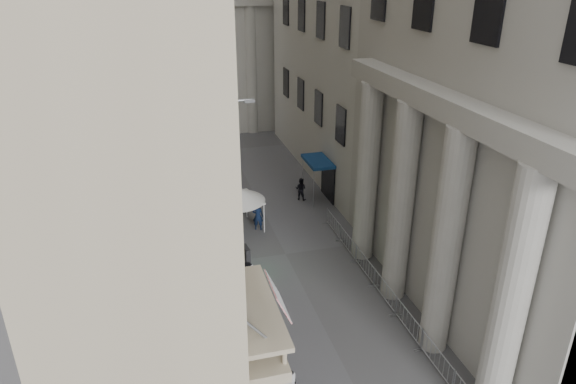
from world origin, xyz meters
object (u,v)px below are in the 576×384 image
at_px(street_lamp, 212,168).
at_px(pedestrian_b, 301,189).
at_px(security_tent, 243,196).
at_px(info_kiosk, 247,261).
at_px(pedestrian_a, 258,216).

height_order(street_lamp, pedestrian_b, street_lamp).
xyz_separation_m(security_tent, street_lamp, (-2.08, -2.56, 3.01)).
bearing_deg(street_lamp, pedestrian_b, 36.22).
relative_size(security_tent, street_lamp, 0.39).
bearing_deg(security_tent, street_lamp, -129.04).
bearing_deg(pedestrian_b, info_kiosk, 91.11).
bearing_deg(pedestrian_a, info_kiosk, 90.28).
bearing_deg(pedestrian_a, street_lamp, 59.27).
distance_m(street_lamp, pedestrian_b, 10.23).
xyz_separation_m(pedestrian_a, pedestrian_b, (3.89, 3.62, -0.10)).
height_order(security_tent, pedestrian_b, security_tent).
distance_m(pedestrian_a, pedestrian_b, 5.31).
relative_size(street_lamp, pedestrian_b, 5.45).
xyz_separation_m(security_tent, pedestrian_b, (4.74, 3.54, -1.57)).
xyz_separation_m(street_lamp, info_kiosk, (1.25, -2.48, -4.54)).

